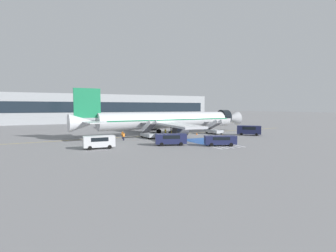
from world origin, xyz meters
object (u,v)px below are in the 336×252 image
service_van_1 (171,138)px  traffic_cone_2 (197,134)px  boarding_stairs_forward (214,130)px  traffic_cone_0 (174,136)px  traffic_cone_1 (223,136)px  ground_crew_3 (172,133)px  service_van_2 (220,140)px  ground_crew_0 (124,136)px  ground_crew_1 (165,132)px  ground_crew_2 (123,135)px  service_van_0 (249,130)px  fuel_tanker (110,123)px  terminal_building (79,109)px  airliner (168,120)px  boarding_stairs_aft (149,133)px

service_van_1 → traffic_cone_2: size_ratio=11.89×
boarding_stairs_forward → traffic_cone_2: bearing=171.3°
traffic_cone_0 → traffic_cone_1: 10.74m
service_van_1 → ground_crew_3: (5.79, 10.86, -0.28)m
traffic_cone_0 → service_van_1: bearing=-120.5°
service_van_2 → ground_crew_0: (-12.79, 14.56, -0.17)m
service_van_2 → traffic_cone_2: service_van_2 is taller
service_van_2 → ground_crew_3: service_van_2 is taller
service_van_2 → ground_crew_3: size_ratio=3.47×
ground_crew_1 → traffic_cone_2: size_ratio=3.48×
ground_crew_2 → traffic_cone_2: 18.77m
traffic_cone_0 → traffic_cone_1: size_ratio=0.83×
service_van_2 → ground_crew_2: (-12.23, 17.16, -0.15)m
service_van_0 → traffic_cone_0: bearing=-60.9°
ground_crew_2 → ground_crew_3: ground_crew_3 is taller
ground_crew_1 → ground_crew_3: 2.77m
ground_crew_1 → traffic_cone_0: bearing=-85.4°
fuel_tanker → service_van_1: 41.91m
fuel_tanker → ground_crew_0: size_ratio=5.69×
terminal_building → airliner: bearing=-78.0°
boarding_stairs_aft → fuel_tanker: size_ratio=0.59×
airliner → traffic_cone_1: size_ratio=69.22×
ground_crew_2 → terminal_building: terminal_building is taller
boarding_stairs_aft → ground_crew_2: bearing=165.3°
ground_crew_1 → airliner: bearing=27.5°
traffic_cone_0 → traffic_cone_1: (9.08, -5.74, 0.06)m
service_van_0 → ground_crew_1: (-18.58, 7.25, -0.41)m
fuel_tanker → ground_crew_0: fuel_tanker is taller
airliner → ground_crew_0: bearing=-67.6°
airliner → boarding_stairs_aft: (-7.14, -4.95, -2.45)m
ground_crew_1 → traffic_cone_2: bearing=-28.3°
service_van_2 → ground_crew_1: service_van_2 is taller
boarding_stairs_aft → terminal_building: (-5.57, 64.67, 5.09)m
ground_crew_3 → traffic_cone_1: ground_crew_3 is taller
boarding_stairs_aft → airliner: bearing=31.2°
service_van_2 → traffic_cone_2: bearing=-175.9°
boarding_stairs_forward → ground_crew_3: boarding_stairs_forward is taller
boarding_stairs_aft → ground_crew_2: boarding_stairs_aft is taller
service_van_1 → traffic_cone_2: service_van_1 is taller
ground_crew_0 → traffic_cone_1: (21.28, -4.45, -0.58)m
fuel_tanker → traffic_cone_2: 32.03m
ground_crew_2 → terminal_building: 63.79m
traffic_cone_0 → terminal_building: size_ratio=0.00×
traffic_cone_1 → terminal_building: (-20.76, 70.63, 5.76)m
boarding_stairs_forward → traffic_cone_0: bearing=-177.1°
service_van_1 → terminal_building: terminal_building is taller
traffic_cone_0 → traffic_cone_1: bearing=-32.3°
ground_crew_2 → boarding_stairs_aft: bearing=-157.7°
ground_crew_0 → boarding_stairs_forward: bearing=-16.3°
airliner → traffic_cone_2: (6.07, -3.41, -3.20)m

